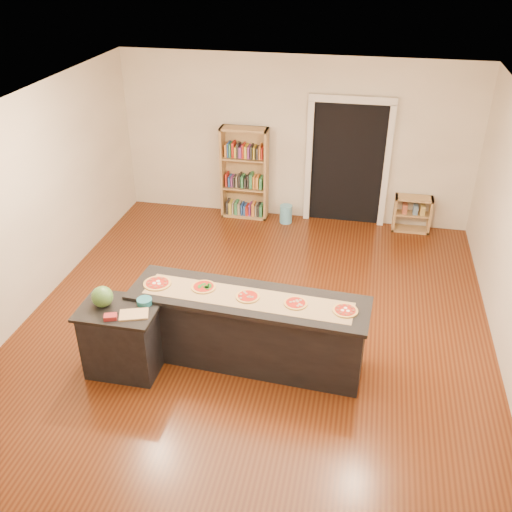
% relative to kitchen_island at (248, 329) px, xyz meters
% --- Properties ---
extents(room, '(6.00, 7.00, 2.80)m').
position_rel_kitchen_island_xyz_m(room, '(-0.06, 0.55, 0.95)').
color(room, silver).
rests_on(room, ground).
extents(doorway, '(1.40, 0.09, 2.21)m').
position_rel_kitchen_island_xyz_m(doorway, '(0.84, 4.02, 0.75)').
color(doorway, black).
rests_on(doorway, room).
extents(kitchen_island, '(2.73, 0.74, 0.90)m').
position_rel_kitchen_island_xyz_m(kitchen_island, '(0.00, 0.00, 0.00)').
color(kitchen_island, black).
rests_on(kitchen_island, ground).
extents(side_counter, '(0.87, 0.64, 0.86)m').
position_rel_kitchen_island_xyz_m(side_counter, '(-1.37, -0.45, -0.02)').
color(side_counter, black).
rests_on(side_counter, ground).
extents(bookshelf, '(0.81, 0.29, 1.62)m').
position_rel_kitchen_island_xyz_m(bookshelf, '(-0.91, 3.86, 0.36)').
color(bookshelf, tan).
rests_on(bookshelf, ground).
extents(low_shelf, '(0.62, 0.27, 0.62)m').
position_rel_kitchen_island_xyz_m(low_shelf, '(1.99, 3.87, -0.14)').
color(low_shelf, tan).
rests_on(low_shelf, ground).
extents(waste_bin, '(0.22, 0.22, 0.32)m').
position_rel_kitchen_island_xyz_m(waste_bin, '(-0.14, 3.75, -0.30)').
color(waste_bin, '#5FB1D5').
rests_on(waste_bin, ground).
extents(kraft_paper, '(2.39, 0.56, 0.00)m').
position_rel_kitchen_island_xyz_m(kraft_paper, '(-0.00, -0.03, 0.45)').
color(kraft_paper, '#90714A').
rests_on(kraft_paper, kitchen_island).
extents(watermelon, '(0.24, 0.24, 0.24)m').
position_rel_kitchen_island_xyz_m(watermelon, '(-1.55, -0.44, 0.53)').
color(watermelon, '#144214').
rests_on(watermelon, side_counter).
extents(cutting_board, '(0.36, 0.30, 0.02)m').
position_rel_kitchen_island_xyz_m(cutting_board, '(-1.15, -0.54, 0.42)').
color(cutting_board, tan).
rests_on(cutting_board, side_counter).
extents(package_red, '(0.16, 0.14, 0.05)m').
position_rel_kitchen_island_xyz_m(package_red, '(-1.37, -0.65, 0.43)').
color(package_red, maroon).
rests_on(package_red, side_counter).
extents(package_teal, '(0.17, 0.17, 0.06)m').
position_rel_kitchen_island_xyz_m(package_teal, '(-1.11, -0.31, 0.44)').
color(package_teal, '#195966').
rests_on(package_teal, side_counter).
extents(pizza_a, '(0.31, 0.31, 0.02)m').
position_rel_kitchen_island_xyz_m(pizza_a, '(-1.09, 0.04, 0.46)').
color(pizza_a, tan).
rests_on(pizza_a, kitchen_island).
extents(pizza_b, '(0.30, 0.30, 0.02)m').
position_rel_kitchen_island_xyz_m(pizza_b, '(-0.54, 0.08, 0.46)').
color(pizza_b, tan).
rests_on(pizza_b, kitchen_island).
extents(pizza_c, '(0.26, 0.26, 0.02)m').
position_rel_kitchen_island_xyz_m(pizza_c, '(-0.00, -0.01, 0.46)').
color(pizza_c, tan).
rests_on(pizza_c, kitchen_island).
extents(pizza_d, '(0.27, 0.27, 0.02)m').
position_rel_kitchen_island_xyz_m(pizza_d, '(0.54, -0.04, 0.46)').
color(pizza_d, tan).
rests_on(pizza_d, kitchen_island).
extents(pizza_e, '(0.27, 0.27, 0.02)m').
position_rel_kitchen_island_xyz_m(pizza_e, '(1.09, -0.06, 0.46)').
color(pizza_e, tan).
rests_on(pizza_e, kitchen_island).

